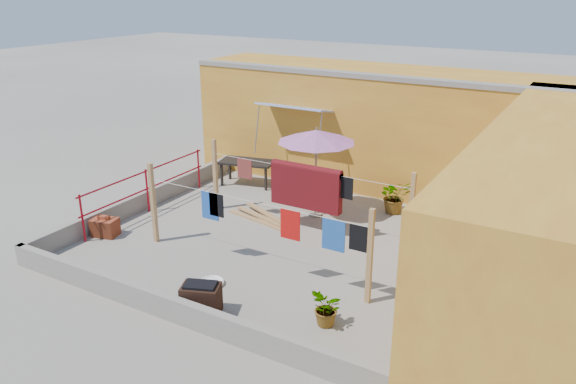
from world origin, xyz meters
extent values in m
plane|color=#9E998E|center=(0.00, 0.00, 0.00)|extent=(80.00, 80.00, 0.00)
cube|color=gold|center=(0.50, 4.70, 1.60)|extent=(11.00, 2.40, 3.20)
cube|color=gray|center=(0.50, 3.65, 3.15)|extent=(11.00, 0.35, 0.12)
cube|color=#2D51B2|center=(-1.60, 3.15, 2.25)|extent=(2.00, 0.79, 0.22)
cylinder|color=gray|center=(-2.55, 2.78, 1.60)|extent=(0.03, 0.30, 1.28)
cylinder|color=gray|center=(-0.65, 2.78, 1.60)|extent=(0.03, 0.30, 1.28)
cube|color=gold|center=(5.20, 0.00, 1.60)|extent=(2.40, 9.00, 3.20)
cube|color=gray|center=(0.00, -3.58, 0.22)|extent=(8.30, 0.16, 0.44)
cube|color=gray|center=(-4.08, 0.00, 0.22)|extent=(0.16, 7.30, 0.44)
cylinder|color=maroon|center=(-3.85, -2.20, 0.55)|extent=(0.05, 0.05, 1.10)
cylinder|color=maroon|center=(-3.85, -0.20, 0.55)|extent=(0.05, 0.05, 1.10)
cylinder|color=maroon|center=(-3.85, 1.80, 0.55)|extent=(0.05, 0.05, 1.10)
cylinder|color=maroon|center=(-3.85, -0.20, 1.05)|extent=(0.04, 4.20, 0.04)
cylinder|color=maroon|center=(-3.85, -0.20, 0.60)|extent=(0.04, 4.20, 0.04)
cube|color=tan|center=(-2.50, -1.40, 0.90)|extent=(0.09, 0.09, 1.80)
cube|color=tan|center=(2.50, -1.40, 0.90)|extent=(0.09, 0.09, 1.80)
cube|color=tan|center=(2.50, 0.80, 0.90)|extent=(0.09, 0.09, 1.80)
cube|color=tan|center=(-2.50, 0.80, 0.90)|extent=(0.09, 0.09, 1.80)
cylinder|color=silver|center=(0.00, -1.40, 1.45)|extent=(5.00, 0.01, 0.01)
cylinder|color=silver|center=(0.00, 0.80, 1.45)|extent=(5.00, 0.01, 0.01)
cube|color=#520D12|center=(0.05, 0.80, 1.03)|extent=(1.72, 0.22, 0.95)
cube|color=black|center=(1.01, 0.80, 1.20)|extent=(0.37, 0.02, 0.50)
cube|color=maroon|center=(-1.61, 0.80, 1.21)|extent=(0.40, 0.02, 0.49)
cube|color=#2052AF|center=(-0.96, -1.40, 1.16)|extent=(0.40, 0.02, 0.59)
cube|color=black|center=(-0.79, -1.40, 1.21)|extent=(0.33, 0.02, 0.49)
cube|color=#B8100E|center=(0.91, -1.40, 1.16)|extent=(0.41, 0.02, 0.59)
cube|color=#2052AF|center=(1.79, -1.40, 1.15)|extent=(0.44, 0.02, 0.60)
cube|color=black|center=(2.28, -1.40, 1.21)|extent=(0.35, 0.02, 0.49)
cylinder|color=gray|center=(-0.15, 1.66, 0.03)|extent=(0.33, 0.33, 0.06)
cylinder|color=gray|center=(-0.15, 1.66, 1.06)|extent=(0.04, 0.04, 2.11)
cone|color=#C66AAC|center=(-0.15, 1.66, 2.00)|extent=(2.16, 2.16, 0.29)
cylinder|color=gray|center=(-0.15, 1.66, 2.17)|extent=(0.04, 0.04, 0.09)
cube|color=black|center=(-2.84, 2.68, 0.67)|extent=(1.62, 1.07, 0.06)
cube|color=black|center=(-3.40, 2.24, 0.32)|extent=(0.06, 0.06, 0.65)
cube|color=black|center=(-3.54, 2.82, 0.32)|extent=(0.06, 0.06, 0.65)
cube|color=black|center=(-2.13, 2.54, 0.32)|extent=(0.06, 0.06, 0.65)
cube|color=black|center=(-2.27, 3.12, 0.32)|extent=(0.06, 0.06, 0.65)
cube|color=#A34525|center=(-3.70, -1.75, 0.20)|extent=(0.63, 0.52, 0.40)
cube|color=#A03B25|center=(-3.70, -1.75, 0.44)|extent=(0.27, 0.18, 0.08)
cube|color=tan|center=(-1.12, 0.63, 0.02)|extent=(1.94, 0.52, 0.04)
cube|color=tan|center=(-1.04, 0.75, 0.06)|extent=(1.91, 0.69, 0.04)
cube|color=tan|center=(-0.96, 0.87, 0.11)|extent=(1.83, 0.94, 0.04)
cube|color=black|center=(0.17, -3.18, 0.27)|extent=(0.76, 0.64, 0.54)
cube|color=black|center=(0.17, -3.18, 0.56)|extent=(0.62, 0.50, 0.04)
cylinder|color=white|center=(-0.28, -2.30, 0.03)|extent=(0.44, 0.44, 0.06)
torus|color=white|center=(-0.28, -2.30, 0.06)|extent=(0.47, 0.47, 0.05)
cylinder|color=white|center=(2.93, 1.42, 0.15)|extent=(0.22, 0.22, 0.30)
cylinder|color=white|center=(2.93, 1.42, 0.32)|extent=(0.06, 0.06, 0.05)
cylinder|color=white|center=(3.70, 0.71, 0.15)|extent=(0.21, 0.21, 0.29)
cylinder|color=white|center=(3.70, 0.71, 0.31)|extent=(0.06, 0.06, 0.05)
torus|color=#1B7D26|center=(3.70, 2.74, 0.02)|extent=(0.48, 0.48, 0.03)
torus|color=#1B7D26|center=(3.70, 2.74, 0.05)|extent=(0.41, 0.41, 0.03)
imported|color=#20611B|center=(1.45, 2.81, 0.43)|extent=(1.01, 1.01, 0.85)
imported|color=#20611B|center=(3.70, 3.20, 0.31)|extent=(0.41, 0.41, 0.61)
imported|color=#20611B|center=(2.91, 2.25, 0.41)|extent=(0.52, 0.49, 0.81)
imported|color=#20611B|center=(3.70, -0.42, 0.33)|extent=(0.35, 0.41, 0.67)
imported|color=#20611B|center=(2.20, -2.43, 0.32)|extent=(0.73, 0.76, 0.64)
camera|label=1|loc=(5.65, -9.63, 5.37)|focal=35.00mm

